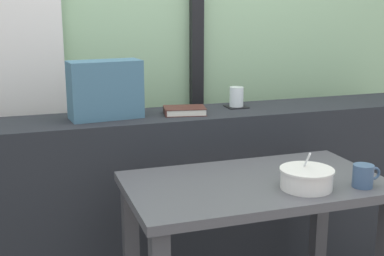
% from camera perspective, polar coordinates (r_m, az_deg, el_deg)
% --- Properties ---
extents(curtain_left_panel, '(0.56, 0.06, 2.50)m').
position_cam_1_polar(curtain_left_panel, '(2.76, -20.05, 10.33)').
color(curtain_left_panel, white).
rests_on(curtain_left_panel, ground).
extents(window_divider_post, '(0.07, 0.05, 2.60)m').
position_cam_1_polar(window_divider_post, '(2.95, 0.53, 12.25)').
color(window_divider_post, black).
rests_on(window_divider_post, ground).
extents(dark_console_ledge, '(2.80, 0.35, 0.86)m').
position_cam_1_polar(dark_console_ledge, '(2.58, 0.09, -7.65)').
color(dark_console_ledge, '#23262B').
rests_on(dark_console_ledge, ground).
extents(breakfast_table, '(0.99, 0.56, 0.71)m').
position_cam_1_polar(breakfast_table, '(2.05, 6.93, -9.35)').
color(breakfast_table, '#414145').
rests_on(breakfast_table, ground).
extents(coaster_square, '(0.10, 0.10, 0.00)m').
position_cam_1_polar(coaster_square, '(2.59, 4.91, 2.35)').
color(coaster_square, black).
rests_on(coaster_square, dark_console_ledge).
extents(juice_glass, '(0.07, 0.07, 0.10)m').
position_cam_1_polar(juice_glass, '(2.58, 4.93, 3.33)').
color(juice_glass, white).
rests_on(juice_glass, coaster_square).
extents(closed_book, '(0.21, 0.16, 0.03)m').
position_cam_1_polar(closed_book, '(2.42, -0.86, 1.94)').
color(closed_book, '#47231E').
rests_on(closed_book, dark_console_ledge).
extents(throw_pillow, '(0.33, 0.17, 0.26)m').
position_cam_1_polar(throw_pillow, '(2.34, -9.55, 4.20)').
color(throw_pillow, '#426B84').
rests_on(throw_pillow, dark_console_ledge).
extents(soup_bowl, '(0.20, 0.20, 0.14)m').
position_cam_1_polar(soup_bowl, '(1.94, 12.52, -5.50)').
color(soup_bowl, silver).
rests_on(soup_bowl, breakfast_table).
extents(ceramic_mug, '(0.11, 0.08, 0.08)m').
position_cam_1_polar(ceramic_mug, '(2.01, 18.41, -5.03)').
color(ceramic_mug, '#3D567A').
rests_on(ceramic_mug, breakfast_table).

